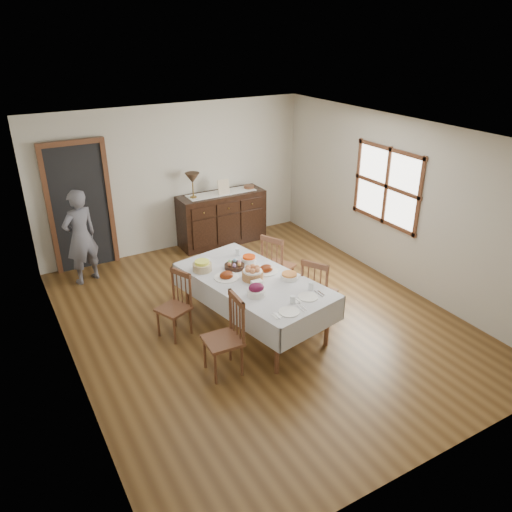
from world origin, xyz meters
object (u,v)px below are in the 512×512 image
person (80,234)px  chair_left_far (176,304)px  chair_right_near (317,291)px  table_lamp (192,179)px  dining_table (254,285)px  sideboard (222,218)px  chair_left_near (227,335)px  chair_right_far (276,264)px

person → chair_left_far: bearing=87.5°
chair_right_near → table_lamp: size_ratio=2.16×
dining_table → sideboard: sideboard is taller
chair_left_near → person: 3.36m
dining_table → chair_left_near: size_ratio=2.38×
dining_table → chair_left_far: bearing=146.8°
dining_table → person: bearing=112.0°
chair_right_far → sideboard: (0.16, 2.19, -0.01)m
dining_table → person: (-1.68, 2.55, 0.16)m
chair_left_far → table_lamp: (1.35, 2.48, 0.88)m
dining_table → table_lamp: (0.39, 2.87, 0.67)m
chair_right_near → person: size_ratio=0.60×
chair_left_far → chair_left_near: bearing=-11.2°
chair_left_far → person: (-0.72, 2.17, 0.37)m
chair_left_far → chair_right_near: bearing=44.8°
table_lamp → chair_right_near: bearing=-82.4°
chair_right_near → chair_right_far: bearing=-27.4°
chair_left_far → chair_right_far: 1.76m
chair_left_near → chair_right_near: size_ratio=1.01×
sideboard → dining_table: bearing=-108.1°
dining_table → table_lamp: table_lamp is taller
dining_table → sideboard: 3.01m
chair_left_far → chair_right_far: bearing=75.9°
chair_right_near → sideboard: chair_right_near is taller
chair_left_far → sideboard: 3.12m
chair_right_near → person: 3.83m
chair_left_near → person: size_ratio=0.61×
table_lamp → sideboard: bearing=-0.9°
dining_table → chair_left_far: 1.06m
sideboard → person: person is taller
chair_left_near → table_lamp: (1.13, 3.53, 0.83)m
chair_right_far → table_lamp: 2.39m
chair_right_near → sideboard: size_ratio=0.61×
chair_right_near → table_lamp: (-0.43, 3.20, 0.83)m
chair_left_near → chair_left_far: size_ratio=1.11×
chair_left_near → person: (-0.94, 3.21, 0.32)m
chair_left_far → table_lamp: 2.96m
person → table_lamp: size_ratio=3.59×
chair_right_near → sideboard: 3.19m
chair_right_far → sideboard: chair_right_far is taller
chair_right_near → person: bearing=11.2°
chair_left_far → person: bearing=175.1°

